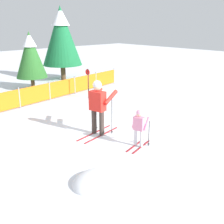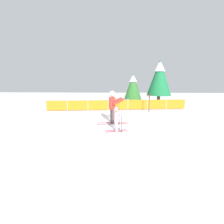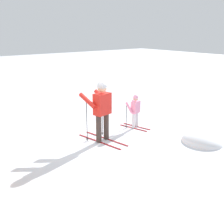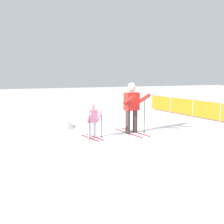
{
  "view_description": "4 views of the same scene",
  "coord_description": "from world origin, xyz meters",
  "px_view_note": "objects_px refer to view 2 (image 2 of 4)",
  "views": [
    {
      "loc": [
        -5.73,
        -6.88,
        3.65
      ],
      "look_at": [
        -0.26,
        -0.98,
        1.06
      ],
      "focal_mm": 45.0,
      "sensor_mm": 36.0,
      "label": 1
    },
    {
      "loc": [
        0.46,
        -9.8,
        2.33
      ],
      "look_at": [
        -0.01,
        -1.21,
        0.86
      ],
      "focal_mm": 28.0,
      "sensor_mm": 36.0,
      "label": 2
    },
    {
      "loc": [
        -6.66,
        4.63,
        3.34
      ],
      "look_at": [
        0.35,
        -0.73,
        0.7
      ],
      "focal_mm": 45.0,
      "sensor_mm": 36.0,
      "label": 3
    },
    {
      "loc": [
        9.26,
        -4.33,
        2.25
      ],
      "look_at": [
        0.35,
        -0.98,
        0.88
      ],
      "focal_mm": 45.0,
      "sensor_mm": 36.0,
      "label": 4
    }
  ],
  "objects_px": {
    "skier_child": "(116,117)",
    "conifer_far": "(133,86)",
    "conifer_near": "(159,77)",
    "skier_adult": "(113,104)",
    "safety_fence": "(118,105)",
    "trail_marker": "(149,101)"
  },
  "relations": [
    {
      "from": "safety_fence",
      "to": "conifer_far",
      "type": "height_order",
      "value": "conifer_far"
    },
    {
      "from": "conifer_far",
      "to": "conifer_near",
      "type": "height_order",
      "value": "conifer_near"
    },
    {
      "from": "skier_adult",
      "to": "safety_fence",
      "type": "height_order",
      "value": "skier_adult"
    },
    {
      "from": "safety_fence",
      "to": "trail_marker",
      "type": "xyz_separation_m",
      "value": [
        2.44,
        -0.84,
        0.44
      ]
    },
    {
      "from": "safety_fence",
      "to": "trail_marker",
      "type": "distance_m",
      "value": 2.62
    },
    {
      "from": "skier_adult",
      "to": "safety_fence",
      "type": "bearing_deg",
      "value": 76.55
    },
    {
      "from": "trail_marker",
      "to": "safety_fence",
      "type": "bearing_deg",
      "value": 161.0
    },
    {
      "from": "skier_adult",
      "to": "conifer_far",
      "type": "height_order",
      "value": "conifer_far"
    },
    {
      "from": "skier_child",
      "to": "skier_adult",
      "type": "bearing_deg",
      "value": 84.55
    },
    {
      "from": "conifer_near",
      "to": "safety_fence",
      "type": "bearing_deg",
      "value": -136.09
    },
    {
      "from": "skier_child",
      "to": "safety_fence",
      "type": "bearing_deg",
      "value": 75.81
    },
    {
      "from": "skier_adult",
      "to": "conifer_far",
      "type": "bearing_deg",
      "value": 67.23
    },
    {
      "from": "conifer_far",
      "to": "trail_marker",
      "type": "distance_m",
      "value": 4.04
    },
    {
      "from": "skier_child",
      "to": "conifer_far",
      "type": "xyz_separation_m",
      "value": [
        1.35,
        9.27,
        1.28
      ]
    },
    {
      "from": "skier_child",
      "to": "trail_marker",
      "type": "relative_size",
      "value": 0.8
    },
    {
      "from": "conifer_near",
      "to": "skier_child",
      "type": "bearing_deg",
      "value": -111.65
    },
    {
      "from": "trail_marker",
      "to": "skier_child",
      "type": "bearing_deg",
      "value": -113.44
    },
    {
      "from": "conifer_far",
      "to": "conifer_near",
      "type": "xyz_separation_m",
      "value": [
        2.76,
        1.09,
        0.89
      ]
    },
    {
      "from": "skier_adult",
      "to": "safety_fence",
      "type": "xyz_separation_m",
      "value": [
        0.21,
        4.76,
        -0.65
      ]
    },
    {
      "from": "safety_fence",
      "to": "trail_marker",
      "type": "bearing_deg",
      "value": -19.0
    },
    {
      "from": "safety_fence",
      "to": "conifer_far",
      "type": "xyz_separation_m",
      "value": [
        1.4,
        2.92,
        1.5
      ]
    },
    {
      "from": "conifer_near",
      "to": "trail_marker",
      "type": "height_order",
      "value": "conifer_near"
    }
  ]
}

